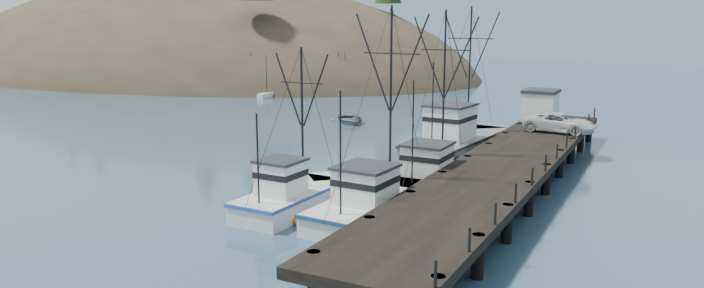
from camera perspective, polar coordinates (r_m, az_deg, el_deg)
name	(u,v)px	position (r m, az deg, el deg)	size (l,w,h in m)	color
ground	(171,227)	(35.46, -16.09, -7.27)	(400.00, 400.00, 0.00)	navy
pier	(506,164)	(42.22, 13.83, -1.82)	(6.00, 44.00, 2.00)	black
headland	(172,92)	(143.18, -16.08, 4.55)	(134.80, 78.00, 51.00)	#382D1E
distant_ridge	(629,60)	(194.83, 23.85, 7.04)	(360.00, 40.00, 26.00)	#9EB2C6
distant_ridge_far	(472,53)	(218.79, 10.88, 8.14)	(180.00, 25.00, 18.00)	silver
moored_sailboats	(281,90)	(98.40, -6.44, 4.94)	(22.59, 18.63, 6.35)	silver
trawler_near	(380,202)	(35.74, 2.59, -5.30)	(4.55, 12.11, 12.13)	silver
trawler_mid	(295,196)	(37.08, -5.20, -4.73)	(3.52, 9.64, 9.80)	silver
trawler_far	(436,175)	(42.13, 7.62, -2.83)	(3.88, 11.75, 12.00)	silver
work_vessel	(460,143)	(51.43, 9.78, 0.12)	(5.56, 14.75, 12.41)	slate
pier_shed	(540,105)	(59.58, 16.74, 3.45)	(3.00, 3.20, 2.80)	silver
pickup_truck	(560,123)	(53.56, 18.35, 1.85)	(2.62, 5.69, 1.58)	silver
motorboat	(350,123)	(68.07, -0.21, 1.94)	(3.90, 5.46, 1.13)	slate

